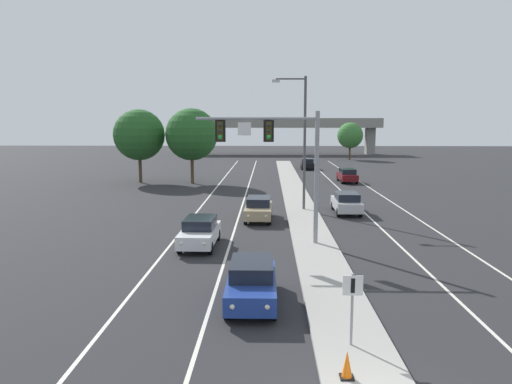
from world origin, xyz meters
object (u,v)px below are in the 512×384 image
at_px(car_oncoming_tan, 259,208).
at_px(tree_far_right_a, 350,135).
at_px(median_sign_post, 352,299).
at_px(car_oncoming_white, 200,232).
at_px(car_receding_black, 307,164).
at_px(car_oncoming_blue, 252,282).
at_px(car_receding_silver, 347,202).
at_px(overhead_signal_mast, 278,149).
at_px(traffic_cone_median_nose, 347,365).
at_px(tree_far_left_a, 192,135).
at_px(car_receding_darkred, 347,175).
at_px(street_lamp_median, 302,135).
at_px(tree_far_left_c, 139,135).

xyz_separation_m(car_oncoming_tan, tree_far_right_a, (15.55, 55.37, 3.60)).
distance_m(median_sign_post, car_oncoming_white, 13.49).
xyz_separation_m(car_oncoming_white, car_receding_black, (9.42, 44.28, 0.00)).
xyz_separation_m(car_oncoming_blue, tree_far_right_a, (15.49, 70.93, 3.60)).
height_order(median_sign_post, car_oncoming_tan, median_sign_post).
bearing_deg(tree_far_right_a, car_receding_silver, -99.70).
relative_size(overhead_signal_mast, car_receding_silver, 1.61).
distance_m(car_oncoming_white, car_oncoming_tan, 7.93).
xyz_separation_m(median_sign_post, car_oncoming_tan, (-3.16, 19.26, -0.77)).
bearing_deg(car_receding_silver, car_receding_black, 90.30).
relative_size(car_oncoming_blue, traffic_cone_median_nose, 6.05).
height_order(car_oncoming_white, tree_far_left_a, tree_far_left_a).
distance_m(car_oncoming_blue, tree_far_right_a, 72.69).
distance_m(car_oncoming_blue, car_receding_black, 52.90).
distance_m(car_receding_black, tree_far_left_a, 22.47).
relative_size(car_oncoming_tan, car_receding_black, 1.00).
bearing_deg(overhead_signal_mast, car_receding_darkred, 73.45).
height_order(street_lamp_median, car_receding_silver, street_lamp_median).
height_order(street_lamp_median, car_oncoming_tan, street_lamp_median).
height_order(car_oncoming_tan, car_receding_black, same).
xyz_separation_m(car_receding_darkred, car_receding_black, (-3.28, 15.51, 0.00)).
distance_m(overhead_signal_mast, car_oncoming_blue, 9.80).
bearing_deg(median_sign_post, car_receding_silver, 81.25).
distance_m(overhead_signal_mast, median_sign_post, 13.03).
distance_m(median_sign_post, car_oncoming_tan, 19.53).
bearing_deg(car_receding_black, car_oncoming_white, -102.01).
distance_m(overhead_signal_mast, car_receding_darkred, 29.95).
bearing_deg(car_oncoming_blue, tree_far_left_c, 110.92).
xyz_separation_m(car_oncoming_blue, car_receding_darkred, (9.57, 37.02, 0.00)).
relative_size(median_sign_post, street_lamp_median, 0.22).
height_order(car_receding_darkred, tree_far_left_c, tree_far_left_c).
bearing_deg(car_oncoming_white, street_lamp_median, 60.16).
relative_size(median_sign_post, tree_far_right_a, 0.33).
height_order(overhead_signal_mast, tree_far_left_a, tree_far_left_a).
bearing_deg(median_sign_post, car_oncoming_white, 117.55).
bearing_deg(car_oncoming_tan, car_receding_darkred, 65.83).
xyz_separation_m(car_oncoming_white, car_receding_silver, (9.60, 10.00, 0.00)).
bearing_deg(median_sign_post, tree_far_left_c, 113.00).
bearing_deg(car_receding_darkred, tree_far_right_a, 80.11).
distance_m(street_lamp_median, car_receding_darkred, 19.64).
relative_size(overhead_signal_mast, traffic_cone_median_nose, 9.73).
distance_m(car_oncoming_white, tree_far_left_c, 30.25).
relative_size(car_receding_black, traffic_cone_median_nose, 6.08).
bearing_deg(car_receding_silver, car_receding_darkred, 80.64).
distance_m(traffic_cone_median_nose, tree_far_left_c, 45.17).
distance_m(street_lamp_median, tree_far_left_c, 24.03).
distance_m(car_receding_darkred, tree_far_right_a, 34.61).
bearing_deg(traffic_cone_median_nose, tree_far_left_a, 104.31).
bearing_deg(car_oncoming_white, car_receding_darkred, 66.19).
bearing_deg(traffic_cone_median_nose, car_oncoming_tan, 97.36).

